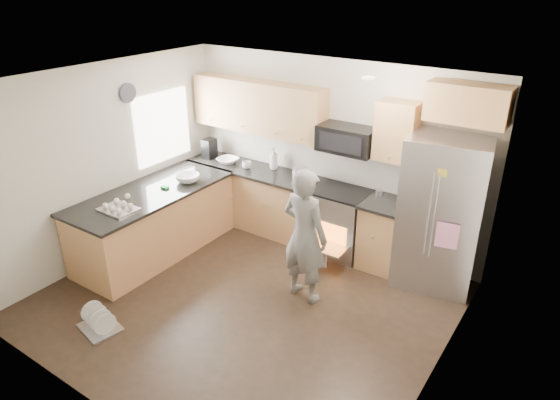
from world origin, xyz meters
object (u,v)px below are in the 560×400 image
Objects in this scene: refrigerator at (440,213)px; person at (305,236)px; dish_rack at (100,323)px; stove_range at (340,207)px.

refrigerator is 1.68m from person.
refrigerator is 1.15× the size of person.
dish_rack is at bearing -142.10° from refrigerator.
stove_range reaches higher than person.
stove_range is at bearing 65.46° from dish_rack.
refrigerator is (1.34, 0.01, 0.28)m from stove_range.
person is 3.23× the size of dish_rack.
stove_range is 0.93× the size of refrigerator.
refrigerator is 3.73× the size of dish_rack.
stove_range is 1.20m from person.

